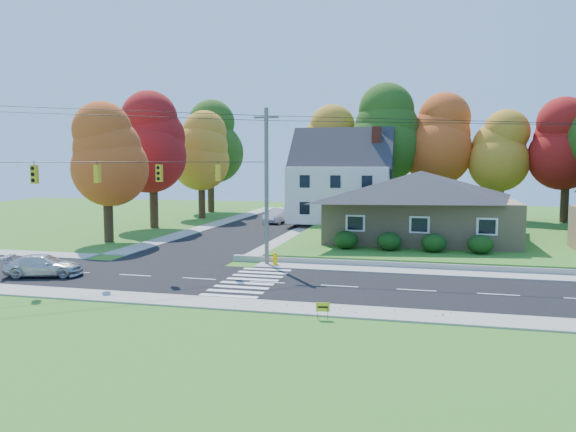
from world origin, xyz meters
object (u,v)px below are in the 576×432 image
at_px(silver_sedan, 44,266).
at_px(white_car, 279,215).
at_px(fire_hydrant, 275,259).
at_px(ranch_house, 420,204).

xyz_separation_m(silver_sedan, white_car, (6.09, 30.61, 0.16)).
distance_m(silver_sedan, fire_hydrant, 13.70).
xyz_separation_m(ranch_house, fire_hydrant, (-8.88, -11.08, -2.84)).
height_order(silver_sedan, white_car, white_car).
height_order(white_car, fire_hydrant, white_car).
distance_m(ranch_house, white_car, 19.98).
height_order(ranch_house, silver_sedan, ranch_house).
height_order(silver_sedan, fire_hydrant, silver_sedan).
xyz_separation_m(silver_sedan, fire_hydrant, (12.10, 6.43, -0.23)).
relative_size(silver_sedan, fire_hydrant, 4.93).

